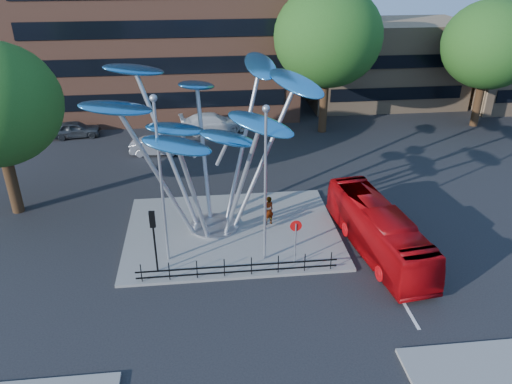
{
  "coord_description": "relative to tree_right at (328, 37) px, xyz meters",
  "views": [
    {
      "loc": [
        -2.37,
        -18.52,
        15.1
      ],
      "look_at": [
        0.16,
        4.0,
        3.56
      ],
      "focal_mm": 35.0,
      "sensor_mm": 36.0,
      "label": 1
    }
  ],
  "objects": [
    {
      "name": "no_entry_sign_island",
      "position": [
        -6.0,
        -19.48,
        -6.22
      ],
      "size": [
        0.6,
        0.1,
        2.45
      ],
      "color": "#9EA0A5",
      "rests_on": "traffic_island"
    },
    {
      "name": "leaf_sculpture",
      "position": [
        -10.07,
        -15.32,
        -1.16
      ],
      "size": [
        12.72,
        9.54,
        9.51
      ],
      "color": "#9EA0A5",
      "rests_on": "traffic_island"
    },
    {
      "name": "traffic_island",
      "position": [
        -9.0,
        -16.0,
        -7.96
      ],
      "size": [
        12.0,
        9.0,
        0.15
      ],
      "primitive_type": "cube",
      "color": "slate",
      "rests_on": "ground"
    },
    {
      "name": "parked_car_left",
      "position": [
        -21.12,
        0.95,
        -7.34
      ],
      "size": [
        4.26,
        2.13,
        1.4
      ],
      "primitive_type": "imported",
      "rotation": [
        0.0,
        0.0,
        1.69
      ],
      "color": "#3F4246",
      "rests_on": "ground"
    },
    {
      "name": "tree_right",
      "position": [
        0.0,
        0.0,
        0.0
      ],
      "size": [
        8.8,
        8.8,
        12.11
      ],
      "color": "black",
      "rests_on": "ground"
    },
    {
      "name": "traffic_light_island",
      "position": [
        -13.0,
        -19.5,
        -5.42
      ],
      "size": [
        0.28,
        0.18,
        3.42
      ],
      "color": "black",
      "rests_on": "traffic_island"
    },
    {
      "name": "parked_car_right",
      "position": [
        -9.54,
        1.0,
        -7.22
      ],
      "size": [
        5.88,
        3.09,
        1.62
      ],
      "primitive_type": "imported",
      "rotation": [
        0.0,
        0.0,
        1.72
      ],
      "color": "silver",
      "rests_on": "ground"
    },
    {
      "name": "parked_car_mid",
      "position": [
        -14.04,
        -3.64,
        -7.37
      ],
      "size": [
        4.17,
        1.74,
        1.34
      ],
      "primitive_type": "imported",
      "rotation": [
        0.0,
        0.0,
        1.49
      ],
      "color": "#B3B5BB",
      "rests_on": "ground"
    },
    {
      "name": "tree_far",
      "position": [
        14.0,
        0.0,
        -0.93
      ],
      "size": [
        8.0,
        8.0,
        10.81
      ],
      "color": "black",
      "rests_on": "ground"
    },
    {
      "name": "pedestrian",
      "position": [
        -6.85,
        -15.52,
        -6.99
      ],
      "size": [
        0.76,
        0.63,
        1.8
      ],
      "primitive_type": "imported",
      "rotation": [
        0.0,
        0.0,
        3.49
      ],
      "color": "gray",
      "rests_on": "traffic_island"
    },
    {
      "name": "low_building_near",
      "position": [
        8.0,
        8.0,
        -4.04
      ],
      "size": [
        15.0,
        8.0,
        8.0
      ],
      "primitive_type": "cube",
      "color": "#9E7C5D",
      "rests_on": "ground"
    },
    {
      "name": "ground",
      "position": [
        -8.0,
        -22.0,
        -8.04
      ],
      "size": [
        120.0,
        120.0,
        0.0
      ],
      "primitive_type": "plane",
      "color": "black",
      "rests_on": "ground"
    },
    {
      "name": "street_lamp_left",
      "position": [
        -12.5,
        -18.5,
        -2.68
      ],
      "size": [
        0.36,
        0.36,
        8.8
      ],
      "color": "#9EA0A5",
      "rests_on": "traffic_island"
    },
    {
      "name": "pedestrian_railing_front",
      "position": [
        -9.0,
        -20.3,
        -7.48
      ],
      "size": [
        10.0,
        0.06,
        1.0
      ],
      "color": "black",
      "rests_on": "traffic_island"
    },
    {
      "name": "street_lamp_right",
      "position": [
        -7.5,
        -19.0,
        -2.94
      ],
      "size": [
        0.36,
        0.36,
        8.3
      ],
      "color": "#9EA0A5",
      "rests_on": "traffic_island"
    },
    {
      "name": "red_bus",
      "position": [
        -1.4,
        -18.73,
        -6.73
      ],
      "size": [
        3.35,
        9.55,
        2.61
      ],
      "primitive_type": "imported",
      "rotation": [
        0.0,
        0.0,
        0.13
      ],
      "color": "#AB070C",
      "rests_on": "ground"
    }
  ]
}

